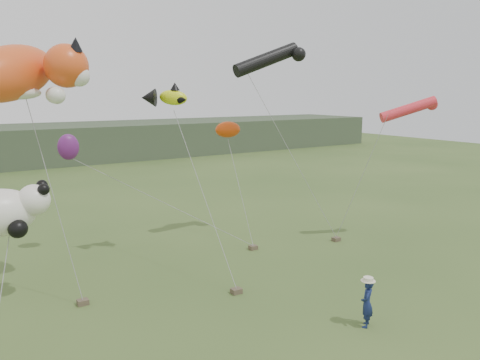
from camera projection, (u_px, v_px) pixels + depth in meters
name	position (u px, v px, depth m)	size (l,w,h in m)	color
ground	(303.00, 325.00, 15.46)	(120.00, 120.00, 0.00)	#385123
headland	(10.00, 146.00, 50.31)	(90.00, 13.00, 4.00)	#2D3D28
festival_attendant	(367.00, 303.00, 15.26)	(0.59, 0.39, 1.61)	#15214F
sandbag_anchors	(206.00, 281.00, 18.90)	(16.73, 5.35, 0.20)	brown
cat_kite	(23.00, 72.00, 16.54)	(5.54, 4.35, 2.80)	#E14D1A
fish_kite	(164.00, 97.00, 20.34)	(2.20, 1.44, 1.05)	#D4E415
tube_kites	(318.00, 75.00, 22.92)	(8.95, 5.51, 3.95)	black
panda_kite	(5.00, 211.00, 16.14)	(2.93, 1.89, 1.82)	white
misc_kites	(167.00, 136.00, 23.22)	(9.12, 1.78, 1.55)	#D4400A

